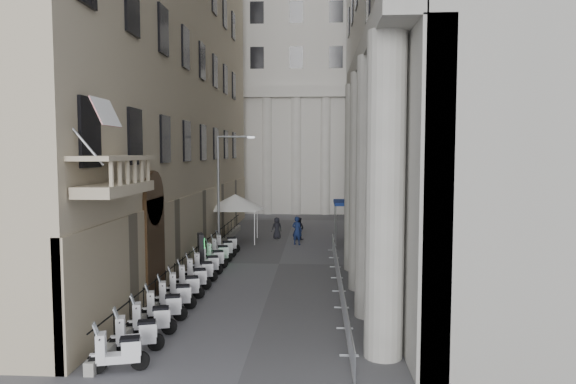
{
  "coord_description": "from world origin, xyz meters",
  "views": [
    {
      "loc": [
        2.17,
        -9.77,
        6.37
      ],
      "look_at": [
        0.78,
        14.55,
        4.5
      ],
      "focal_mm": 32.0,
      "sensor_mm": 36.0,
      "label": 1
    }
  ],
  "objects_px": {
    "scooter_0": "(120,372)",
    "pedestrian_b": "(299,228)",
    "info_kiosk": "(201,251)",
    "pedestrian_a": "(297,231)",
    "security_tent": "(236,202)",
    "street_lamp": "(222,183)"
  },
  "relations": [
    {
      "from": "scooter_0",
      "to": "info_kiosk",
      "type": "height_order",
      "value": "info_kiosk"
    },
    {
      "from": "street_lamp",
      "to": "scooter_0",
      "type": "bearing_deg",
      "value": -95.19
    },
    {
      "from": "security_tent",
      "to": "street_lamp",
      "type": "height_order",
      "value": "street_lamp"
    },
    {
      "from": "scooter_0",
      "to": "pedestrian_a",
      "type": "bearing_deg",
      "value": -26.82
    },
    {
      "from": "info_kiosk",
      "to": "pedestrian_b",
      "type": "height_order",
      "value": "info_kiosk"
    },
    {
      "from": "street_lamp",
      "to": "pedestrian_a",
      "type": "distance_m",
      "value": 6.32
    },
    {
      "from": "scooter_0",
      "to": "pedestrian_a",
      "type": "relative_size",
      "value": 0.76
    },
    {
      "from": "scooter_0",
      "to": "pedestrian_b",
      "type": "distance_m",
      "value": 23.54
    },
    {
      "from": "security_tent",
      "to": "street_lamp",
      "type": "distance_m",
      "value": 3.83
    },
    {
      "from": "info_kiosk",
      "to": "security_tent",
      "type": "bearing_deg",
      "value": 66.15
    },
    {
      "from": "street_lamp",
      "to": "info_kiosk",
      "type": "height_order",
      "value": "street_lamp"
    },
    {
      "from": "security_tent",
      "to": "pedestrian_a",
      "type": "height_order",
      "value": "security_tent"
    },
    {
      "from": "pedestrian_b",
      "to": "info_kiosk",
      "type": "bearing_deg",
      "value": 92.69
    },
    {
      "from": "pedestrian_a",
      "to": "street_lamp",
      "type": "bearing_deg",
      "value": 51.7
    },
    {
      "from": "scooter_0",
      "to": "street_lamp",
      "type": "xyz_separation_m",
      "value": [
        -0.38,
        18.5,
        4.41
      ]
    },
    {
      "from": "pedestrian_b",
      "to": "street_lamp",
      "type": "bearing_deg",
      "value": 73.84
    },
    {
      "from": "info_kiosk",
      "to": "pedestrian_a",
      "type": "height_order",
      "value": "pedestrian_a"
    },
    {
      "from": "scooter_0",
      "to": "pedestrian_b",
      "type": "height_order",
      "value": "pedestrian_b"
    },
    {
      "from": "scooter_0",
      "to": "pedestrian_b",
      "type": "xyz_separation_m",
      "value": [
        4.4,
        23.11,
        0.82
      ]
    },
    {
      "from": "security_tent",
      "to": "scooter_0",
      "type": "bearing_deg",
      "value": -89.88
    },
    {
      "from": "street_lamp",
      "to": "info_kiosk",
      "type": "bearing_deg",
      "value": -99.24
    },
    {
      "from": "pedestrian_a",
      "to": "pedestrian_b",
      "type": "xyz_separation_m",
      "value": [
        0.06,
        2.14,
        -0.16
      ]
    }
  ]
}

